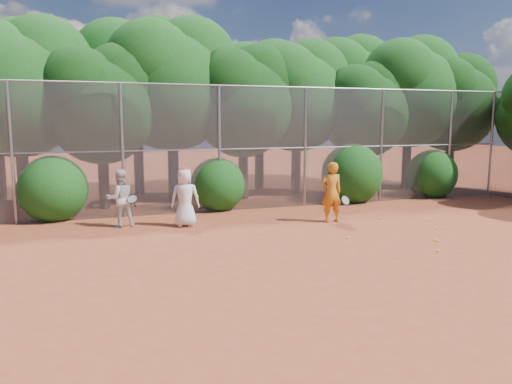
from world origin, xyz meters
name	(u,v)px	position (x,y,z in m)	size (l,w,h in m)	color
ground	(337,255)	(0.00, 0.00, 0.00)	(80.00, 80.00, 0.00)	#9D3F23
fence_back	(246,147)	(-0.12, 6.00, 2.05)	(20.05, 0.09, 4.03)	gray
tree_1	(19,81)	(-6.94, 8.54, 4.16)	(4.64, 4.03, 6.35)	black
tree_2	(102,100)	(-4.45, 7.83, 3.58)	(3.99, 3.47, 5.47)	black
tree_3	(173,79)	(-1.94, 8.84, 4.40)	(4.89, 4.26, 6.70)	black
tree_4	(244,97)	(0.55, 8.24, 3.76)	(4.19, 3.64, 5.73)	black
tree_5	(298,91)	(3.06, 9.04, 4.05)	(4.51, 3.92, 6.17)	black
tree_6	(366,106)	(5.55, 8.03, 3.47)	(3.86, 3.36, 5.29)	black
tree_7	(410,88)	(8.06, 8.64, 4.28)	(4.77, 4.14, 6.53)	black
tree_8	(453,99)	(10.05, 8.34, 3.82)	(4.25, 3.70, 5.82)	black
tree_10	(137,76)	(-2.93, 11.05, 4.63)	(5.15, 4.48, 7.06)	black
tree_11	(260,90)	(2.06, 10.64, 4.16)	(4.64, 4.03, 6.35)	black
tree_12	(348,85)	(6.56, 11.24, 4.51)	(5.02, 4.37, 6.88)	black
bush_0	(53,186)	(-6.00, 6.30, 1.00)	(2.00, 2.00, 2.00)	#114411
bush_1	(217,182)	(-1.00, 6.30, 0.90)	(1.80, 1.80, 1.80)	#114411
bush_2	(352,171)	(4.00, 6.30, 1.10)	(2.20, 2.20, 2.20)	#114411
bush_3	(432,172)	(7.50, 6.30, 0.95)	(1.90, 1.90, 1.90)	#114411
player_yellow	(331,192)	(1.55, 3.23, 0.87)	(0.84, 0.54, 1.74)	orange
player_teen	(185,197)	(-2.53, 4.05, 0.81)	(0.89, 0.70, 1.64)	white
player_white	(120,198)	(-4.22, 4.62, 0.79)	(0.92, 0.84, 1.58)	silver
ball_0	(434,240)	(2.85, 0.34, 0.03)	(0.07, 0.07, 0.07)	yellow
ball_1	(427,220)	(4.24, 2.38, 0.03)	(0.07, 0.07, 0.07)	yellow
ball_2	(438,241)	(2.85, 0.21, 0.03)	(0.07, 0.07, 0.07)	yellow
ball_3	(436,228)	(3.75, 1.38, 0.03)	(0.07, 0.07, 0.07)	yellow
ball_4	(347,238)	(0.94, 1.22, 0.03)	(0.07, 0.07, 0.07)	yellow
ball_5	(380,218)	(3.09, 3.06, 0.03)	(0.07, 0.07, 0.07)	yellow
ball_6	(438,251)	(2.23, -0.54, 0.03)	(0.07, 0.07, 0.07)	yellow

